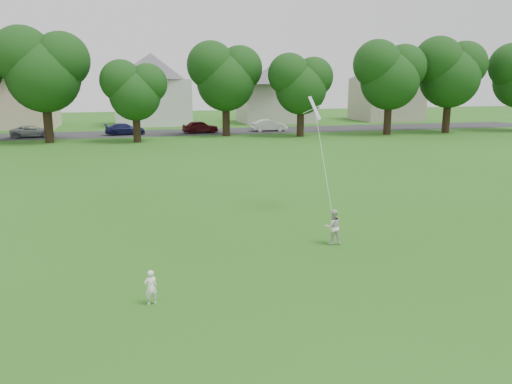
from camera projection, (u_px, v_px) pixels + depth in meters
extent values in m
plane|color=#265613|center=(253.00, 293.00, 13.33)|extent=(160.00, 160.00, 0.00)
cube|color=#2D2D30|center=(159.00, 133.00, 53.04)|extent=(90.00, 7.00, 0.01)
imported|color=white|center=(151.00, 287.00, 12.56)|extent=(0.38, 0.29, 0.91)
imported|color=silver|center=(333.00, 227.00, 17.16)|extent=(0.63, 0.50, 1.24)
plane|color=white|center=(315.00, 108.00, 20.81)|extent=(0.91, 1.14, 0.95)
cylinder|color=white|center=(323.00, 158.00, 18.95)|extent=(0.01, 0.01, 5.80)
cylinder|color=black|center=(48.00, 121.00, 44.57)|extent=(0.78, 0.78, 3.94)
cylinder|color=black|center=(137.00, 126.00, 45.03)|extent=(0.68, 0.68, 2.84)
cylinder|color=black|center=(226.00, 118.00, 50.07)|extent=(0.75, 0.75, 3.60)
cylinder|color=black|center=(300.00, 121.00, 49.62)|extent=(0.71, 0.71, 3.15)
cylinder|color=black|center=(388.00, 117.00, 51.12)|extent=(0.76, 0.76, 3.68)
cylinder|color=black|center=(447.00, 114.00, 52.97)|extent=(0.77, 0.77, 3.86)
imported|color=#9397A0|center=(33.00, 131.00, 49.04)|extent=(4.28, 2.24, 1.15)
imported|color=#161846|center=(125.00, 129.00, 51.14)|extent=(4.15, 1.98, 1.17)
imported|color=#501016|center=(200.00, 127.00, 52.99)|extent=(3.96, 2.01, 1.29)
imported|color=silver|center=(269.00, 125.00, 54.80)|extent=(3.84, 1.38, 1.26)
cube|color=beige|center=(13.00, 104.00, 58.05)|extent=(9.49, 7.22, 5.56)
pyramid|color=#514F55|center=(7.00, 52.00, 56.77)|extent=(13.69, 13.69, 3.06)
cube|color=silver|center=(153.00, 102.00, 61.88)|extent=(9.04, 6.53, 5.62)
pyramid|color=#514F55|center=(151.00, 53.00, 60.57)|extent=(13.04, 13.04, 3.09)
cube|color=#B3ADA0|center=(276.00, 103.00, 65.77)|extent=(9.44, 6.79, 5.02)
pyramid|color=#514F55|center=(277.00, 62.00, 64.61)|extent=(13.62, 13.62, 2.76)
cube|color=#A39D87|center=(386.00, 99.00, 69.52)|extent=(8.22, 7.39, 5.74)
pyramid|color=#514F55|center=(389.00, 55.00, 68.19)|extent=(11.86, 11.86, 3.15)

